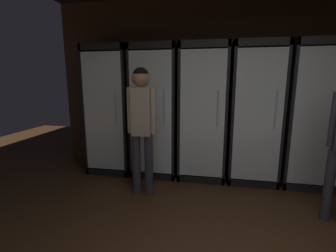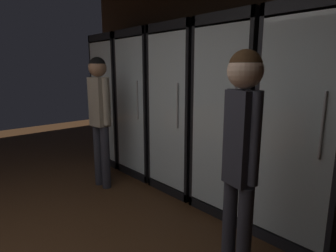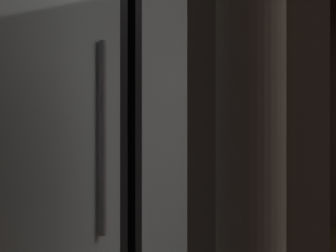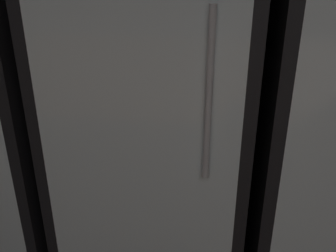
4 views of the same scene
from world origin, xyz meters
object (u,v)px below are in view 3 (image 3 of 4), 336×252
cooler_right (178,150)px  cooler_far_right (215,145)px  shopper_far (264,205)px  cooler_center (108,162)px

cooler_right → cooler_far_right: 0.75m
cooler_far_right → shopper_far: size_ratio=1.22×
cooler_right → cooler_center: bearing=179.9°
cooler_right → shopper_far: bearing=-151.7°
cooler_center → cooler_right: size_ratio=1.00×
cooler_right → cooler_far_right: bearing=-0.0°
cooler_center → cooler_right: 0.75m
cooler_center → shopper_far: size_ratio=1.22×
cooler_right → shopper_far: 1.69m
cooler_far_right → shopper_far: (-2.24, -0.80, 0.04)m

